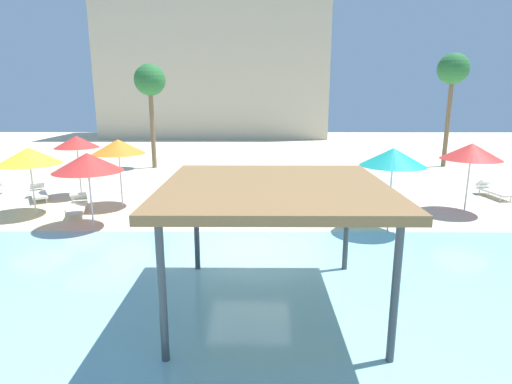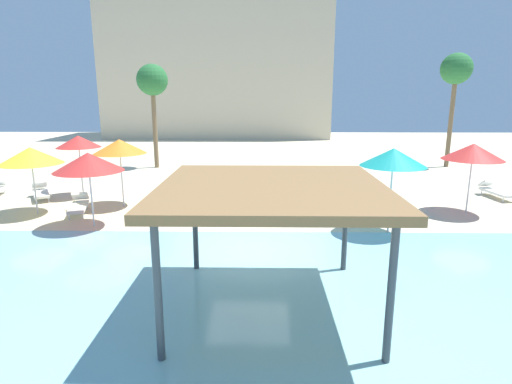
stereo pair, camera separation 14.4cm
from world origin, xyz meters
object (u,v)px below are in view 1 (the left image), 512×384
palm_tree_0 (150,82)px  beach_umbrella_orange_2 (118,147)px  beach_umbrella_red_1 (76,142)px  beach_umbrella_yellow_0 (29,156)px  lounge_chair_2 (493,190)px  lounge_chair_1 (38,192)px  lounge_chair_4 (353,184)px  beach_umbrella_red_5 (88,162)px  beach_umbrella_teal_4 (393,157)px  beach_umbrella_red_3 (471,151)px  palm_tree_1 (453,72)px  shade_pavilion (275,192)px  lounge_chair_3 (344,205)px  lounge_chair_6 (77,205)px

palm_tree_0 → beach_umbrella_orange_2: bearing=-84.1°
beach_umbrella_red_1 → beach_umbrella_orange_2: beach_umbrella_orange_2 is taller
beach_umbrella_yellow_0 → lounge_chair_2: bearing=8.7°
lounge_chair_1 → lounge_chair_4: bearing=65.4°
lounge_chair_2 → palm_tree_0: 19.57m
beach_umbrella_red_1 → beach_umbrella_red_5: (2.29, -4.49, -0.20)m
beach_umbrella_teal_4 → beach_umbrella_red_5: size_ratio=1.09×
beach_umbrella_yellow_0 → palm_tree_0: size_ratio=0.41×
beach_umbrella_red_1 → beach_umbrella_red_3: 16.46m
lounge_chair_2 → palm_tree_1: size_ratio=0.28×
shade_pavilion → beach_umbrella_red_3: shade_pavilion is taller
lounge_chair_2 → shade_pavilion: bearing=-53.2°
lounge_chair_3 → palm_tree_0: bearing=-154.1°
lounge_chair_3 → lounge_chair_4: same height
beach_umbrella_red_1 → palm_tree_0: (1.45, 7.73, 2.78)m
lounge_chair_2 → lounge_chair_4: bearing=-107.8°
lounge_chair_1 → lounge_chair_6: (2.70, -2.23, 0.00)m
lounge_chair_2 → lounge_chair_6: bearing=-88.6°
lounge_chair_3 → palm_tree_1: size_ratio=0.28×
beach_umbrella_yellow_0 → lounge_chair_4: 13.99m
beach_umbrella_orange_2 → lounge_chair_2: beach_umbrella_orange_2 is taller
beach_umbrella_yellow_0 → beach_umbrella_red_1: beach_umbrella_red_1 is taller
beach_umbrella_teal_4 → palm_tree_1: bearing=60.1°
lounge_chair_6 → beach_umbrella_red_1: bearing=-176.2°
lounge_chair_2 → lounge_chair_4: 6.19m
lounge_chair_1 → lounge_chair_4: same height
beach_umbrella_red_1 → beach_umbrella_yellow_0: bearing=-101.2°
shade_pavilion → beach_umbrella_red_1: size_ratio=1.66×
beach_umbrella_teal_4 → lounge_chair_3: (-1.02, 2.33, -2.23)m
beach_umbrella_yellow_0 → palm_tree_1: 23.82m
beach_umbrella_red_3 → lounge_chair_1: bearing=173.7°
beach_umbrella_red_1 → lounge_chair_2: (18.76, 0.07, -2.17)m
beach_umbrella_red_1 → lounge_chair_6: (1.00, -2.74, -2.17)m
shade_pavilion → beach_umbrella_yellow_0: (-9.01, 7.16, -0.31)m
shade_pavilion → beach_umbrella_yellow_0: shade_pavilion is taller
lounge_chair_3 → lounge_chair_6: size_ratio=1.00×
lounge_chair_3 → lounge_chair_4: bearing=144.3°
beach_umbrella_yellow_0 → palm_tree_0: bearing=79.2°
beach_umbrella_red_1 → lounge_chair_4: 12.91m
beach_umbrella_red_1 → beach_umbrella_red_5: beach_umbrella_red_1 is taller
beach_umbrella_yellow_0 → beach_umbrella_teal_4: beach_umbrella_teal_4 is taller
lounge_chair_2 → beach_umbrella_red_3: bearing=-51.8°
beach_umbrella_orange_2 → beach_umbrella_teal_4: size_ratio=0.98×
shade_pavilion → beach_umbrella_orange_2: 10.32m
beach_umbrella_red_5 → palm_tree_1: (17.83, 12.81, 3.61)m
lounge_chair_1 → palm_tree_1: size_ratio=0.27×
beach_umbrella_red_1 → lounge_chair_3: beach_umbrella_red_1 is taller
beach_umbrella_red_3 → beach_umbrella_red_5: (-13.98, -2.00, -0.12)m
beach_umbrella_red_1 → lounge_chair_2: bearing=0.2°
beach_umbrella_orange_2 → palm_tree_1: size_ratio=0.40×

